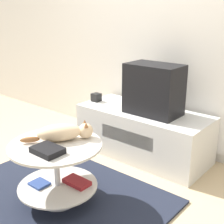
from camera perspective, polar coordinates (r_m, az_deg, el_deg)
The scene contains 9 objects.
ground_plane at distance 2.66m, azimuth -11.08°, elevation -15.84°, with size 12.00×12.00×0.00m, color tan.
wall_back at distance 3.39m, azimuth 8.99°, elevation 15.15°, with size 8.00×0.05×2.60m.
rug at distance 2.65m, azimuth -11.09°, elevation -15.66°, with size 1.72×1.42×0.02m.
tv_stand at distance 3.27m, azimuth 5.69°, elevation -3.85°, with size 1.37×0.59×0.49m.
tv at distance 3.04m, azimuth 7.61°, elevation 4.11°, with size 0.53×0.32×0.49m.
speaker at distance 3.49m, azimuth -2.90°, elevation 2.70°, with size 0.09×0.09×0.09m.
coffee_table at distance 2.47m, azimuth -9.97°, elevation -9.59°, with size 0.71×0.71×0.50m.
dvd_box at distance 2.25m, azimuth -11.70°, elevation -6.86°, with size 0.22×0.16×0.04m.
cat at distance 2.42m, azimuth -8.88°, elevation -3.69°, with size 0.37×0.47×0.14m.
Camera 1 is at (1.76, -1.33, 1.48)m, focal length 50.00 mm.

